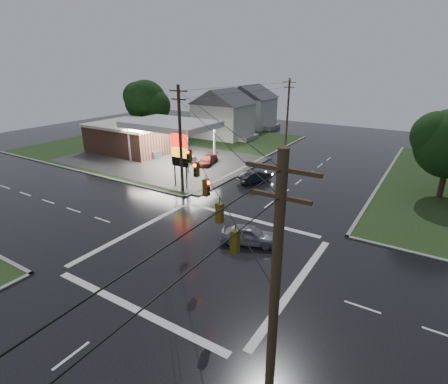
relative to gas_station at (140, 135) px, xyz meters
The scene contains 14 objects.
ground 32.46m from the gas_station, 37.50° to the right, with size 120.00×120.00×0.00m, color black.
grass_nw 6.79m from the gas_station, 92.95° to the left, with size 36.00×36.00×0.08m, color #183216.
gas_station is the anchor object (origin of this frame).
pylon_sign 17.81m from the gas_station, 31.22° to the right, with size 2.00×0.35×6.00m.
utility_pole_nw 19.38m from the gas_station, 32.23° to the right, with size 2.20×0.32×11.00m.
utility_pole_se 45.83m from the gas_station, 39.70° to the right, with size 2.20×0.32×11.00m.
utility_pole_n 24.60m from the gas_station, 48.53° to the left, with size 2.20×0.32×10.50m.
traffic_signals 32.63m from the gas_station, 37.50° to the right, with size 26.87×26.87×1.47m.
house_near 17.07m from the gas_station, 73.83° to the left, with size 11.05×8.48×8.60m.
house_far 28.61m from the gas_station, 82.50° to the left, with size 11.05×8.48×8.60m.
tree_nw_behind 13.63m from the gas_station, 128.42° to the left, with size 8.93×7.60×10.00m.
car_north 21.67m from the gas_station, ahead, with size 1.45×4.16×1.37m, color black.
car_crossing 32.27m from the gas_station, 30.93° to the right, with size 1.73×4.29×1.46m, color gray.
car_pump 12.82m from the gas_station, ahead, with size 1.79×4.40×1.28m, color #4E1811.
Camera 1 is at (12.95, -17.99, 13.14)m, focal length 28.00 mm.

